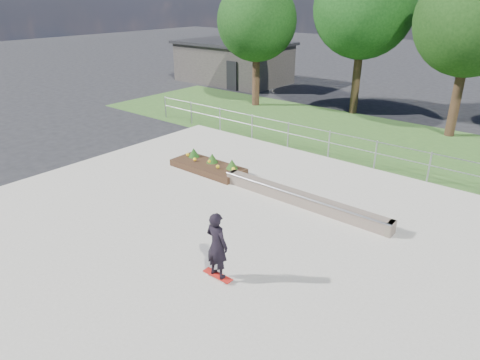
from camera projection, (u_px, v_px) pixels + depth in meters
The scene contains 11 objects.
ground at pixel (202, 229), 12.47m from camera, with size 120.00×120.00×0.00m, color black.
grass_verge at pixel (364, 138), 20.26m from camera, with size 30.00×8.00×0.02m, color #2F5321.
concrete_slab at pixel (202, 228), 12.46m from camera, with size 15.00×15.00×0.06m, color #A29D90.
fence at pixel (329, 141), 17.48m from camera, with size 20.06×0.06×1.20m.
building at pixel (233, 62), 32.75m from camera, with size 8.40×5.40×3.00m.
tree_far_left at pixel (257, 21), 24.39m from camera, with size 4.55×4.55×7.15m.
tree_mid_left at pixel (364, 8), 22.31m from camera, with size 5.25×5.25×8.25m.
tree_mid_right at pixel (472, 20), 18.55m from camera, with size 4.90×4.90×7.70m.
grind_ledge at pixel (302, 199), 13.65m from camera, with size 6.00×0.44×0.43m.
planter_bed at pixel (209, 165), 16.40m from camera, with size 3.00×1.20×0.61m.
skateboarder at pixel (217, 245), 9.85m from camera, with size 0.80×0.41×1.75m.
Camera 1 is at (7.75, -7.69, 6.29)m, focal length 32.00 mm.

